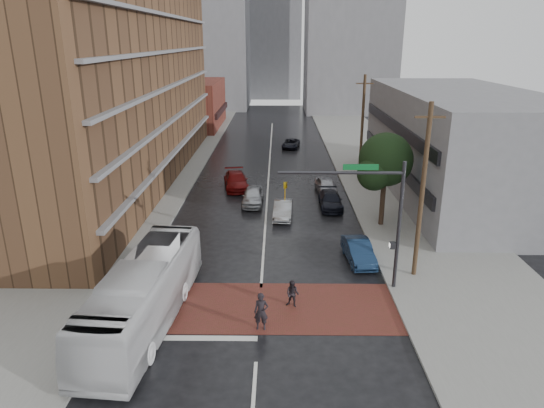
{
  "coord_description": "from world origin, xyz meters",
  "views": [
    {
      "loc": [
        0.89,
        -21.31,
        13.04
      ],
      "look_at": [
        0.56,
        6.62,
        3.5
      ],
      "focal_mm": 32.0,
      "sensor_mm": 36.0,
      "label": 1
    }
  ],
  "objects_px": {
    "suv_travel": "(291,144)",
    "car_parked_far": "(326,186)",
    "pedestrian_a": "(261,312)",
    "car_travel_a": "(253,196)",
    "transit_bus": "(144,293)",
    "car_travel_b": "(283,209)",
    "pedestrian_b": "(293,294)",
    "car_parked_near": "(359,251)",
    "car_parked_mid": "(331,200)",
    "car_travel_c": "(236,181)"
  },
  "relations": [
    {
      "from": "car_travel_a",
      "to": "car_travel_b",
      "type": "distance_m",
      "value": 3.96
    },
    {
      "from": "car_parked_far",
      "to": "suv_travel",
      "type": "bearing_deg",
      "value": 92.67
    },
    {
      "from": "car_parked_mid",
      "to": "car_parked_far",
      "type": "xyz_separation_m",
      "value": [
        0.0,
        3.96,
        0.06
      ]
    },
    {
      "from": "suv_travel",
      "to": "car_parked_far",
      "type": "distance_m",
      "value": 19.05
    },
    {
      "from": "pedestrian_b",
      "to": "suv_travel",
      "type": "xyz_separation_m",
      "value": [
        0.88,
        38.25,
        -0.16
      ]
    },
    {
      "from": "transit_bus",
      "to": "car_parked_near",
      "type": "distance_m",
      "value": 13.32
    },
    {
      "from": "pedestrian_b",
      "to": "car_parked_far",
      "type": "bearing_deg",
      "value": 99.99
    },
    {
      "from": "car_travel_b",
      "to": "car_parked_mid",
      "type": "height_order",
      "value": "car_travel_b"
    },
    {
      "from": "transit_bus",
      "to": "car_parked_far",
      "type": "relative_size",
      "value": 2.85
    },
    {
      "from": "car_parked_near",
      "to": "car_parked_far",
      "type": "bearing_deg",
      "value": 87.77
    },
    {
      "from": "car_travel_c",
      "to": "car_parked_near",
      "type": "relative_size",
      "value": 1.24
    },
    {
      "from": "pedestrian_b",
      "to": "suv_travel",
      "type": "relative_size",
      "value": 0.36
    },
    {
      "from": "car_travel_c",
      "to": "car_parked_far",
      "type": "bearing_deg",
      "value": -18.76
    },
    {
      "from": "transit_bus",
      "to": "car_travel_c",
      "type": "distance_m",
      "value": 22.47
    },
    {
      "from": "transit_bus",
      "to": "car_parked_near",
      "type": "height_order",
      "value": "transit_bus"
    },
    {
      "from": "pedestrian_a",
      "to": "car_travel_b",
      "type": "relative_size",
      "value": 0.47
    },
    {
      "from": "car_travel_b",
      "to": "suv_travel",
      "type": "bearing_deg",
      "value": 90.42
    },
    {
      "from": "car_travel_b",
      "to": "car_travel_c",
      "type": "height_order",
      "value": "car_travel_c"
    },
    {
      "from": "car_travel_b",
      "to": "car_parked_mid",
      "type": "bearing_deg",
      "value": 34.15
    },
    {
      "from": "transit_bus",
      "to": "car_parked_near",
      "type": "bearing_deg",
      "value": 36.69
    },
    {
      "from": "transit_bus",
      "to": "car_parked_mid",
      "type": "bearing_deg",
      "value": 63.06
    },
    {
      "from": "car_parked_near",
      "to": "car_parked_mid",
      "type": "xyz_separation_m",
      "value": [
        -0.69,
        10.03,
        -0.04
      ]
    },
    {
      "from": "car_parked_near",
      "to": "car_travel_b",
      "type": "bearing_deg",
      "value": 115.66
    },
    {
      "from": "car_parked_near",
      "to": "pedestrian_b",
      "type": "bearing_deg",
      "value": -133.04
    },
    {
      "from": "car_parked_far",
      "to": "car_travel_a",
      "type": "bearing_deg",
      "value": -158.65
    },
    {
      "from": "car_travel_a",
      "to": "transit_bus",
      "type": "bearing_deg",
      "value": -102.28
    },
    {
      "from": "suv_travel",
      "to": "car_travel_c",
      "type": "bearing_deg",
      "value": -97.71
    },
    {
      "from": "pedestrian_b",
      "to": "car_travel_c",
      "type": "relative_size",
      "value": 0.29
    },
    {
      "from": "suv_travel",
      "to": "transit_bus",
      "type": "bearing_deg",
      "value": -91.69
    },
    {
      "from": "pedestrian_b",
      "to": "car_travel_a",
      "type": "relative_size",
      "value": 0.35
    },
    {
      "from": "transit_bus",
      "to": "pedestrian_a",
      "type": "height_order",
      "value": "transit_bus"
    },
    {
      "from": "car_parked_mid",
      "to": "car_parked_far",
      "type": "distance_m",
      "value": 3.96
    },
    {
      "from": "car_travel_a",
      "to": "car_parked_far",
      "type": "height_order",
      "value": "car_travel_a"
    },
    {
      "from": "car_travel_b",
      "to": "car_parked_far",
      "type": "xyz_separation_m",
      "value": [
        3.89,
        6.29,
        0.03
      ]
    },
    {
      "from": "transit_bus",
      "to": "pedestrian_a",
      "type": "relative_size",
      "value": 6.15
    },
    {
      "from": "pedestrian_b",
      "to": "car_travel_a",
      "type": "xyz_separation_m",
      "value": [
        -2.83,
        16.2,
        -0.01
      ]
    },
    {
      "from": "pedestrian_a",
      "to": "car_travel_a",
      "type": "distance_m",
      "value": 18.32
    },
    {
      "from": "car_travel_c",
      "to": "car_parked_near",
      "type": "bearing_deg",
      "value": -69.45
    },
    {
      "from": "transit_bus",
      "to": "suv_travel",
      "type": "height_order",
      "value": "transit_bus"
    },
    {
      "from": "pedestrian_a",
      "to": "car_travel_b",
      "type": "bearing_deg",
      "value": 88.34
    },
    {
      "from": "car_travel_b",
      "to": "car_parked_far",
      "type": "distance_m",
      "value": 7.39
    },
    {
      "from": "car_travel_a",
      "to": "car_travel_b",
      "type": "bearing_deg",
      "value": -50.26
    },
    {
      "from": "pedestrian_a",
      "to": "car_travel_c",
      "type": "bearing_deg",
      "value": 100.37
    },
    {
      "from": "car_parked_near",
      "to": "car_travel_c",
      "type": "bearing_deg",
      "value": 114.78
    },
    {
      "from": "car_travel_c",
      "to": "car_travel_b",
      "type": "bearing_deg",
      "value": -70.36
    },
    {
      "from": "pedestrian_a",
      "to": "car_travel_c",
      "type": "relative_size",
      "value": 0.37
    },
    {
      "from": "car_parked_mid",
      "to": "car_parked_far",
      "type": "height_order",
      "value": "car_parked_far"
    },
    {
      "from": "car_travel_a",
      "to": "car_travel_b",
      "type": "height_order",
      "value": "car_travel_a"
    },
    {
      "from": "pedestrian_b",
      "to": "car_parked_near",
      "type": "distance_m",
      "value": 6.85
    },
    {
      "from": "car_parked_near",
      "to": "pedestrian_a",
      "type": "bearing_deg",
      "value": -132.62
    }
  ]
}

